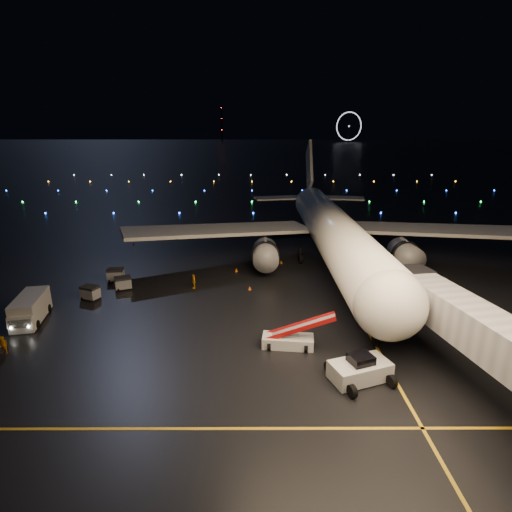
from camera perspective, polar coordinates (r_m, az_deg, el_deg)
The scene contains 19 objects.
ground at distance 332.08m, azimuth -0.34°, elevation 14.12°, with size 2000.00×2000.00×0.00m, color black.
lane_centre at distance 51.32m, azimuth 12.26°, elevation -4.31°, with size 0.25×80.00×0.02m, color gold.
lane_cross at distance 29.09m, azimuth -13.09°, elevation -22.91°, with size 60.00×0.25×0.02m, color gold.
airliner at distance 60.20m, azimuth 10.45°, elevation 7.43°, with size 60.28×57.27×17.08m, color white, non-canonical shape.
pushback_tug at distance 33.15m, azimuth 14.65°, elevation -15.16°, with size 4.61×2.42×2.20m, color silver.
belt_loader at distance 36.39m, azimuth 4.61°, elevation -10.52°, with size 6.72×1.83×3.26m, color silver, non-canonical shape.
service_truck at distance 47.18m, azimuth -29.49°, elevation -6.49°, with size 2.32×7.34×2.70m, color silver.
crew_b at distance 41.83m, azimuth -32.42°, elevation -10.71°, with size 0.81×0.63×1.67m, color orange.
crew_c at distance 50.02m, azimuth -8.88°, elevation -3.61°, with size 1.04×0.43×1.78m, color orange.
safety_cone_0 at distance 49.18m, azimuth -0.91°, elevation -4.59°, with size 0.42×0.42×0.47m, color #E66308.
safety_cone_1 at distance 59.00m, azimuth 3.62°, elevation -0.85°, with size 0.39×0.39×0.44m, color #E66308.
safety_cone_2 at distance 55.47m, azimuth -2.83°, elevation -2.00°, with size 0.44×0.44×0.50m, color #E66308.
safety_cone_3 at distance 71.69m, azimuth -17.09°, elevation 1.71°, with size 0.40×0.40×0.46m, color #E66308.
ferris_wheel at distance 770.36m, azimuth 13.14°, elevation 17.46°, with size 50.00×4.00×52.00m, color black, non-canonical shape.
radio_mast at distance 774.08m, azimuth -4.92°, elevation 18.27°, with size 1.80×1.80×64.00m, color black.
taxiway_lights at distance 138.79m, azimuth -0.58°, elevation 9.71°, with size 164.00×92.00×0.36m, color black, non-canonical shape.
baggage_cart_0 at distance 51.80m, azimuth -18.46°, elevation -3.69°, with size 1.89×1.32×1.61m, color gray.
baggage_cart_1 at distance 50.10m, azimuth -22.60°, elevation -4.86°, with size 1.91×1.33×1.62m, color gray.
baggage_cart_2 at distance 54.90m, azimuth -19.42°, elevation -2.56°, with size 1.99×1.40×1.70m, color gray.
Camera 1 is at (1.01, -31.56, 18.59)m, focal length 28.00 mm.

